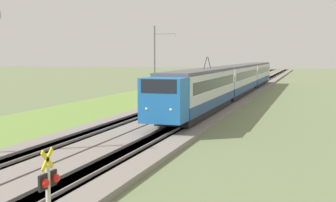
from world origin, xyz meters
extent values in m
cube|color=gray|center=(50.00, 0.00, 0.15)|extent=(240.00, 4.40, 0.30)
cube|color=gray|center=(50.00, -4.60, 0.15)|extent=(240.00, 4.40, 0.30)
cube|color=#4C4238|center=(50.00, 0.00, 0.15)|extent=(240.00, 1.57, 0.30)
cube|color=gray|center=(50.00, 0.53, 0.38)|extent=(240.00, 0.07, 0.15)
cube|color=gray|center=(50.00, -0.53, 0.38)|extent=(240.00, 0.07, 0.15)
cube|color=#4C4238|center=(50.00, -4.60, 0.15)|extent=(240.00, 1.57, 0.30)
cube|color=gray|center=(50.00, -4.06, 0.38)|extent=(240.00, 0.07, 0.15)
cube|color=gray|center=(50.00, -5.13, 0.38)|extent=(240.00, 0.07, 0.15)
cube|color=olive|center=(50.00, 6.16, 0.06)|extent=(240.00, 11.25, 0.12)
cube|color=blue|center=(17.69, -4.60, 2.43)|extent=(2.27, 2.78, 2.87)
cube|color=black|center=(17.35, -4.60, 3.39)|extent=(1.63, 2.32, 0.86)
sphere|color=#F2EAC6|center=(16.61, -3.80, 1.95)|extent=(0.20, 0.20, 0.20)
sphere|color=#F2EAC6|center=(16.61, -5.39, 1.95)|extent=(0.20, 0.20, 0.20)
cube|color=navy|center=(27.93, -4.60, 1.40)|extent=(18.21, 2.90, 0.80)
cube|color=silver|center=(27.93, -4.60, 2.84)|extent=(18.21, 2.90, 2.07)
cube|color=black|center=(27.93, -4.60, 3.00)|extent=(16.75, 2.92, 0.87)
cube|color=#515156|center=(27.93, -4.60, 3.99)|extent=(18.21, 2.67, 0.25)
cube|color=black|center=(27.93, -4.60, 0.72)|extent=(17.30, 2.46, 0.55)
cylinder|color=black|center=(20.62, -4.06, 0.88)|extent=(0.86, 0.12, 0.86)
cylinder|color=black|center=(20.62, -5.13, 0.88)|extent=(0.86, 0.12, 0.86)
cube|color=navy|center=(47.87, -4.60, 1.40)|extent=(20.48, 2.90, 0.80)
cube|color=silver|center=(47.87, -4.60, 2.84)|extent=(20.48, 2.90, 2.07)
cube|color=black|center=(47.87, -4.60, 3.00)|extent=(18.84, 2.92, 0.87)
cube|color=#515156|center=(47.87, -4.60, 3.99)|extent=(20.48, 2.67, 0.25)
cube|color=black|center=(47.87, -4.60, 0.72)|extent=(19.45, 2.46, 0.55)
cube|color=navy|center=(68.95, -4.60, 1.40)|extent=(20.48, 2.90, 0.80)
cube|color=silver|center=(68.95, -4.60, 2.84)|extent=(20.48, 2.90, 2.07)
cube|color=black|center=(68.95, -4.60, 3.00)|extent=(18.84, 2.92, 0.87)
cube|color=#515156|center=(68.95, -4.60, 3.99)|extent=(20.48, 2.67, 0.25)
cube|color=black|center=(68.95, -4.60, 0.72)|extent=(19.45, 2.46, 0.55)
cylinder|color=black|center=(30.66, -4.42, 4.67)|extent=(0.06, 0.33, 1.08)
cylinder|color=black|center=(30.66, -4.77, 4.67)|extent=(0.06, 0.33, 1.08)
cube|color=black|center=(20.62, -4.60, 0.00)|extent=(0.10, 0.10, 0.00)
cube|color=black|center=(-1.96, -8.11, 2.49)|extent=(0.70, 0.06, 0.36)
sphere|color=red|center=(-1.74, -8.18, 2.49)|extent=(0.20, 0.20, 0.20)
sphere|color=red|center=(-2.18, -8.18, 2.49)|extent=(0.20, 0.20, 0.20)
cube|color=yellow|center=(-1.96, -8.11, 2.96)|extent=(0.49, 0.03, 0.49)
cube|color=yellow|center=(-1.96, -8.11, 2.96)|extent=(0.49, 0.03, 0.49)
cylinder|color=#B2ADA8|center=(8.33, 0.67, 7.19)|extent=(0.10, 0.10, 0.30)
cylinder|color=slate|center=(38.30, 3.07, 4.30)|extent=(0.22, 0.22, 8.61)
cylinder|color=slate|center=(38.30, 1.87, 7.71)|extent=(0.08, 2.40, 0.08)
cylinder|color=#B2ADA8|center=(38.30, 0.67, 7.51)|extent=(0.10, 0.10, 0.30)
camera|label=1|loc=(-10.91, -13.67, 5.25)|focal=50.00mm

